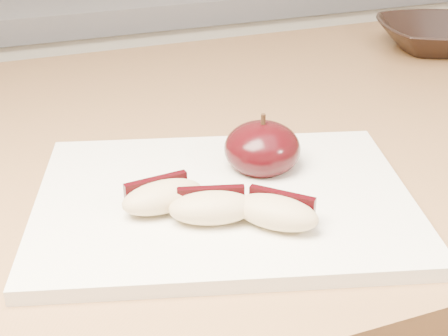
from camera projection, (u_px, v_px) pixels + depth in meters
name	position (u px, v px, depth m)	size (l,w,h in m)	color
back_cabinet	(127.00, 179.00, 1.45)	(2.40, 0.62, 0.94)	silver
cutting_board	(224.00, 201.00, 0.52)	(0.31, 0.23, 0.01)	silver
apple_half	(262.00, 149.00, 0.56)	(0.09, 0.09, 0.06)	black
apple_wedge_a	(162.00, 196.00, 0.50)	(0.07, 0.04, 0.02)	tan
apple_wedge_b	(212.00, 207.00, 0.48)	(0.07, 0.05, 0.02)	tan
apple_wedge_c	(276.00, 211.00, 0.48)	(0.07, 0.07, 0.02)	tan
bowl	(435.00, 36.00, 0.91)	(0.16, 0.16, 0.04)	black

